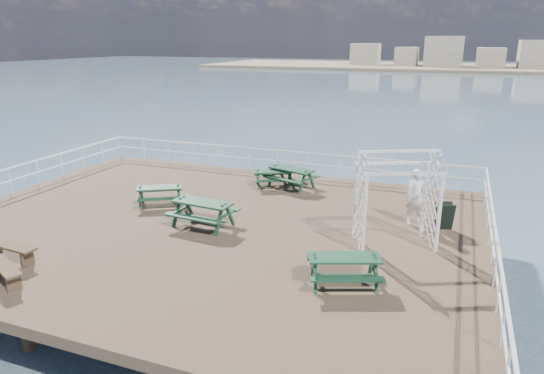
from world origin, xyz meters
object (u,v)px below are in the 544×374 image
Objects in this scene: picnic_table_b at (291,173)px; picnic_table_e at (344,264)px; picnic_table_a at (160,192)px; person at (416,197)px; flat_bench_near at (10,249)px; picnic_table_d at (203,208)px; picnic_table_c at (274,175)px; flat_bench_far at (5,269)px; trellis_arbor at (396,204)px.

picnic_table_b is 8.52m from picnic_table_e.
person is (9.09, 1.41, 0.43)m from picnic_table_a.
picnic_table_a is 5.74m from flat_bench_near.
picnic_table_d reaches higher than picnic_table_b.
picnic_table_a is at bearing 158.46° from picnic_table_d.
flat_bench_far is at bearing -134.91° from picnic_table_c.
flat_bench_far is (-4.10, -10.53, -0.24)m from picnic_table_b.
person reaches higher than picnic_table_b.
trellis_arbor is at bearing -33.91° from picnic_table_a.
flat_bench_near is at bearing -165.49° from person.
flat_bench_near is (-8.99, -2.04, -0.18)m from picnic_table_e.
picnic_table_b is 1.38× the size of flat_bench_far.
trellis_arbor is (8.92, 5.97, 0.95)m from flat_bench_far.
picnic_table_d is 0.97× the size of picnic_table_e.
picnic_table_e is (4.69, -7.35, 0.05)m from picnic_table_c.
picnic_table_e reaches higher than flat_bench_near.
person is (0.42, 2.01, -0.36)m from trellis_arbor.
flat_bench_near is (-5.01, -9.57, -0.21)m from picnic_table_b.
flat_bench_near is 1.32m from flat_bench_far.
person is at bearing -8.11° from picnic_table_b.
flat_bench_far is (-8.08, -3.00, -0.21)m from picnic_table_e.
person is at bearing 27.69° from picnic_table_d.
picnic_table_b is 11.30m from flat_bench_far.
flat_bench_far is (-2.80, -5.29, -0.26)m from picnic_table_d.
picnic_table_a reaches higher than flat_bench_near.
flat_bench_near is at bearing -131.71° from picnic_table_a.
picnic_table_d is 5.99m from flat_bench_far.
picnic_table_e is 0.75× the size of trellis_arbor.
picnic_table_d is 1.12× the size of person.
picnic_table_c is 10.89m from flat_bench_far.
picnic_table_d is 1.19× the size of flat_bench_near.
trellis_arbor is 1.55× the size of person.
person is at bearing 38.93° from flat_bench_near.
flat_bench_near is at bearing -99.82° from picnic_table_b.
flat_bench_near is (-4.30, -9.38, -0.13)m from picnic_table_c.
picnic_table_c is at bearing 69.92° from flat_bench_near.
picnic_table_e is at bearing 17.30° from flat_bench_near.
trellis_arbor is at bearing 31.55° from flat_bench_near.
picnic_table_c is 5.09m from picnic_table_d.
flat_bench_near is at bearing -177.56° from trellis_arbor.
picnic_table_c reaches higher than flat_bench_near.
picnic_table_d is at bearing -56.80° from picnic_table_a.
trellis_arbor is (8.66, -0.60, 0.79)m from picnic_table_a.
picnic_table_e is at bearing -130.31° from trellis_arbor.
person is (9.35, 7.98, 0.59)m from flat_bench_far.
picnic_table_d is 5.71m from flat_bench_near.
picnic_table_b is at bearing 93.64° from flat_bench_far.
person is (5.96, -2.36, 0.44)m from picnic_table_c.
person is at bearing 65.40° from flat_bench_far.
trellis_arbor is (4.82, -4.56, 0.71)m from picnic_table_b.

